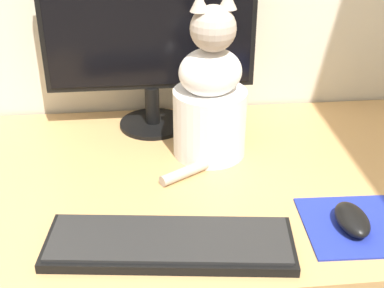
% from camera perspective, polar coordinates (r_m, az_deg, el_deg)
% --- Properties ---
extents(desk, '(1.35, 0.70, 0.74)m').
position_cam_1_polar(desk, '(1.22, -0.25, -7.43)').
color(desk, tan).
rests_on(desk, ground_plane).
extents(monitor, '(0.51, 0.17, 0.43)m').
position_cam_1_polar(monitor, '(1.29, -4.55, 11.62)').
color(monitor, black).
rests_on(monitor, desk).
extents(keyboard, '(0.46, 0.20, 0.02)m').
position_cam_1_polar(keyboard, '(0.97, -2.41, -10.49)').
color(keyboard, black).
rests_on(keyboard, desk).
extents(mousepad_right, '(0.22, 0.19, 0.00)m').
position_cam_1_polar(mousepad_right, '(1.07, 17.49, -8.28)').
color(mousepad_right, '#1E2D9E').
rests_on(mousepad_right, desk).
extents(computer_mouse_right, '(0.06, 0.10, 0.03)m').
position_cam_1_polar(computer_mouse_right, '(1.05, 16.71, -7.70)').
color(computer_mouse_right, black).
rests_on(computer_mouse_right, mousepad_right).
extents(cat, '(0.22, 0.24, 0.38)m').
position_cam_1_polar(cat, '(1.19, 1.94, 4.93)').
color(cat, white).
rests_on(cat, desk).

